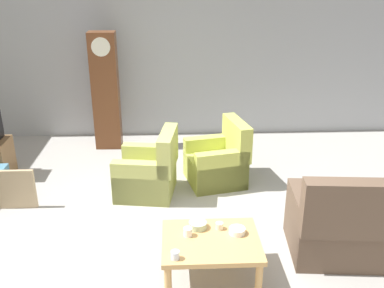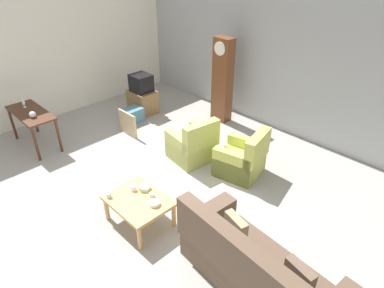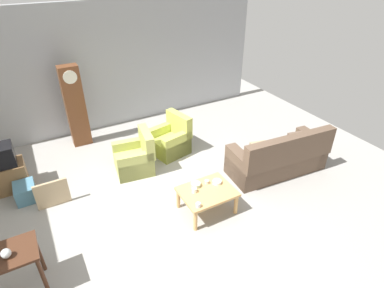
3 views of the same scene
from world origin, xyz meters
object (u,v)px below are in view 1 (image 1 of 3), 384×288
object	(u,v)px
cup_white_porcelain	(188,232)
bowl_white_stacked	(237,231)
armchair_olive_near	(149,173)
armchair_olive_far	(218,162)
grandfather_clock	(106,92)
bowl_shallow_green	(198,225)
cup_blue_rimmed	(175,255)
cup_cream_tall	(219,226)
framed_picture_leaning	(12,189)
coffee_table_wood	(211,245)

from	to	relation	value
cup_white_porcelain	bowl_white_stacked	size ratio (longest dim) A/B	0.54
armchair_olive_near	armchair_olive_far	xyz separation A→B (m)	(0.99, 0.31, 0.00)
grandfather_clock	bowl_shallow_green	xyz separation A→B (m)	(1.36, -3.37, -0.50)
cup_blue_rimmed	cup_cream_tall	size ratio (longest dim) A/B	1.04
cup_white_porcelain	cup_cream_tall	distance (m)	0.34
armchair_olive_near	framed_picture_leaning	world-z (taller)	armchair_olive_near
armchair_olive_far	bowl_white_stacked	distance (m)	2.06
armchair_olive_near	cup_white_porcelain	xyz separation A→B (m)	(0.47, -1.76, 0.20)
grandfather_clock	bowl_white_stacked	size ratio (longest dim) A/B	12.15
cup_white_porcelain	bowl_shallow_green	xyz separation A→B (m)	(0.11, 0.14, -0.01)
bowl_white_stacked	cup_blue_rimmed	bearing A→B (deg)	-148.53
bowl_shallow_green	cup_white_porcelain	bearing A→B (deg)	-127.85
armchair_olive_far	cup_white_porcelain	world-z (taller)	armchair_olive_far
grandfather_clock	cup_cream_tall	world-z (taller)	grandfather_clock
framed_picture_leaning	cup_white_porcelain	world-z (taller)	cup_white_porcelain
armchair_olive_near	cup_blue_rimmed	world-z (taller)	armchair_olive_near
grandfather_clock	framed_picture_leaning	distance (m)	2.40
armchair_olive_near	cup_cream_tall	size ratio (longest dim) A/B	11.79
bowl_white_stacked	grandfather_clock	bearing A→B (deg)	116.57
bowl_shallow_green	bowl_white_stacked	bearing A→B (deg)	-17.05
coffee_table_wood	framed_picture_leaning	world-z (taller)	framed_picture_leaning
bowl_white_stacked	armchair_olive_near	bearing A→B (deg)	118.94
cup_white_porcelain	grandfather_clock	bearing A→B (deg)	109.64
armchair_olive_far	framed_picture_leaning	distance (m)	2.82
armchair_olive_near	cup_white_porcelain	world-z (taller)	armchair_olive_near
armchair_olive_far	cup_blue_rimmed	world-z (taller)	armchair_olive_far
armchair_olive_far	cup_blue_rimmed	distance (m)	2.52
coffee_table_wood	bowl_white_stacked	bearing A→B (deg)	19.09
coffee_table_wood	bowl_white_stacked	world-z (taller)	bowl_white_stacked
armchair_olive_far	bowl_shallow_green	xyz separation A→B (m)	(-0.41, -1.93, 0.19)
armchair_olive_near	bowl_white_stacked	world-z (taller)	armchair_olive_near
grandfather_clock	cup_blue_rimmed	bearing A→B (deg)	-73.81
cup_blue_rimmed	cup_white_porcelain	bearing A→B (deg)	70.44
framed_picture_leaning	cup_cream_tall	xyz separation A→B (m)	(2.55, -1.33, 0.23)
cup_blue_rimmed	coffee_table_wood	bearing A→B (deg)	39.17
bowl_shallow_green	cup_blue_rimmed	bearing A→B (deg)	-115.24
armchair_olive_near	cup_blue_rimmed	size ratio (longest dim) A/B	11.32
coffee_table_wood	bowl_shallow_green	world-z (taller)	bowl_shallow_green
armchair_olive_far	coffee_table_wood	size ratio (longest dim) A/B	0.98
cup_blue_rimmed	cup_cream_tall	xyz separation A→B (m)	(0.45, 0.47, -0.01)
coffee_table_wood	grandfather_clock	distance (m)	3.92
cup_white_porcelain	framed_picture_leaning	bearing A→B (deg)	147.12
grandfather_clock	bowl_shallow_green	size ratio (longest dim) A/B	10.87
cup_cream_tall	bowl_shallow_green	world-z (taller)	cup_cream_tall
cup_cream_tall	armchair_olive_far	bearing A→B (deg)	84.28
armchair_olive_near	bowl_shallow_green	distance (m)	1.73
armchair_olive_near	armchair_olive_far	bearing A→B (deg)	17.32
cup_blue_rimmed	grandfather_clock	bearing A→B (deg)	106.19
cup_blue_rimmed	armchair_olive_far	bearing A→B (deg)	75.04
armchair_olive_far	bowl_shallow_green	distance (m)	1.98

